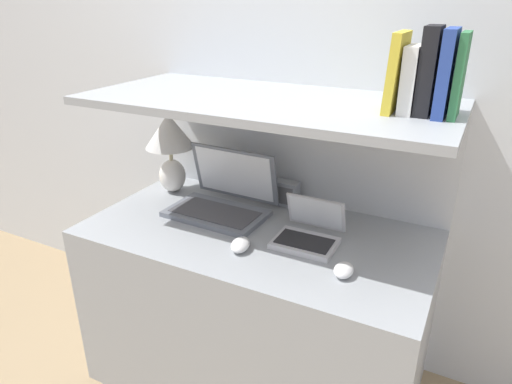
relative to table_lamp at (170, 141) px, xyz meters
The scene contains 15 objects.
wall_back 0.61m from the table_lamp, 23.80° to the left, with size 6.00×0.05×2.40m.
desk 0.80m from the table_lamp, 18.99° to the right, with size 1.28×0.67×0.71m.
back_riser 0.65m from the table_lamp, 19.41° to the left, with size 1.28×0.04×1.17m.
shelf 0.57m from the table_lamp, 11.29° to the right, with size 1.28×0.60×0.03m.
table_lamp is the anchor object (origin of this frame).
laptop_large 0.37m from the table_lamp, 15.12° to the right, with size 0.40×0.30×0.25m.
laptop_small 0.75m from the table_lamp, 12.71° to the right, with size 0.22×0.21×0.15m.
computer_mouse 0.64m from the table_lamp, 31.35° to the right, with size 0.09×0.11×0.04m.
second_mouse 0.96m from the table_lamp, 19.20° to the right, with size 0.07×0.09×0.04m.
router_box 0.54m from the table_lamp, 10.21° to the left, with size 0.11×0.06×0.11m.
book_green 1.17m from the table_lamp, ahead, with size 0.02×0.13×0.23m.
book_blue 1.14m from the table_lamp, ahead, with size 0.03×0.15×0.24m.
book_black 1.10m from the table_lamp, ahead, with size 0.04×0.12×0.25m.
book_white 1.04m from the table_lamp, ahead, with size 0.04×0.13×0.19m.
book_yellow 1.01m from the table_lamp, ahead, with size 0.04×0.16×0.23m.
Camera 1 is at (0.69, -1.00, 1.51)m, focal length 32.00 mm.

